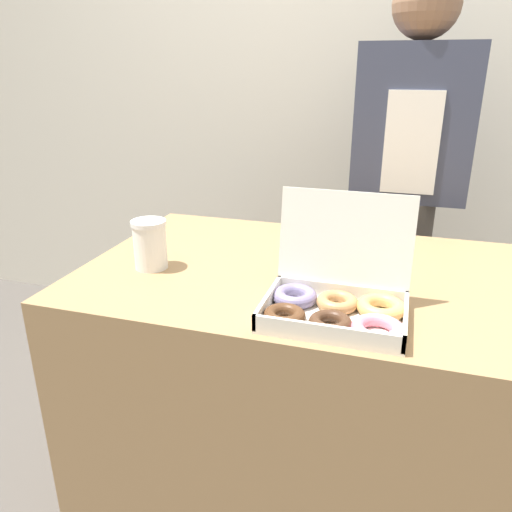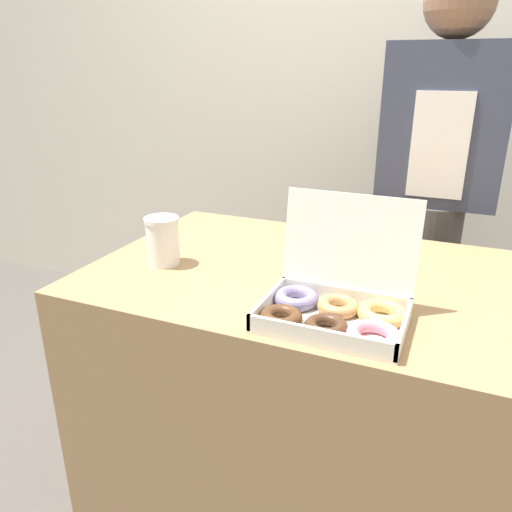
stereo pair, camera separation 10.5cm
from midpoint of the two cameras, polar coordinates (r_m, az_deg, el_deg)
ground_plane at (r=1.75m, az=3.45°, el=-25.34°), size 14.00×14.00×0.00m
wall_back at (r=2.30m, az=11.30°, el=21.54°), size 10.00×0.05×2.60m
table at (r=1.50m, az=3.77°, el=-15.26°), size 1.19×0.76×0.76m
donut_box at (r=1.07m, az=6.52°, el=-5.25°), size 0.33×0.26×0.25m
coffee_cup at (r=1.34m, az=-14.22°, el=1.28°), size 0.09×0.09×0.13m
person_customer at (r=1.88m, az=15.40°, el=8.40°), size 0.40×0.23×1.57m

